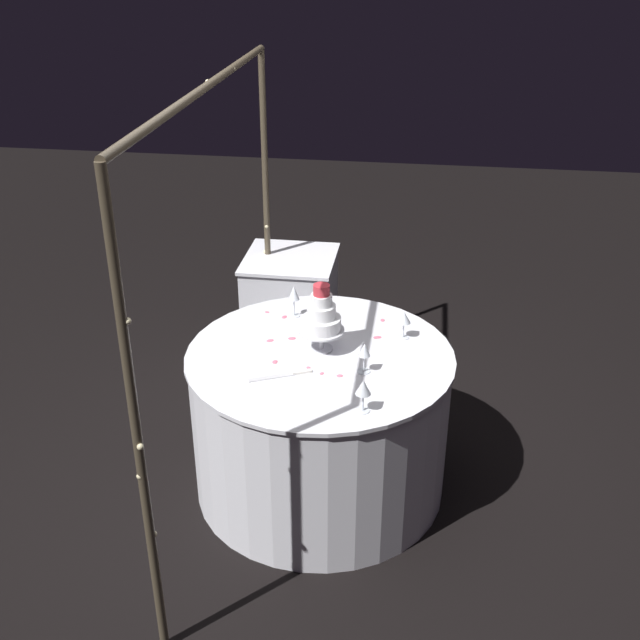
{
  "coord_description": "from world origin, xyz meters",
  "views": [
    {
      "loc": [
        -3.14,
        -0.45,
        2.61
      ],
      "look_at": [
        0.0,
        0.0,
        0.96
      ],
      "focal_mm": 43.25,
      "sensor_mm": 36.0,
      "label": 1
    }
  ],
  "objects_px": {
    "wine_glass_1": "(363,388)",
    "cake_knife": "(284,375)",
    "wine_glass_3": "(404,319)",
    "side_table": "(291,317)",
    "decorative_arch": "(215,237)",
    "main_table": "(320,421)",
    "tiered_cake": "(321,317)",
    "wine_glass_0": "(294,294)",
    "wine_glass_2": "(364,352)"
  },
  "relations": [
    {
      "from": "wine_glass_0",
      "to": "wine_glass_2",
      "type": "relative_size",
      "value": 1.16
    },
    {
      "from": "cake_knife",
      "to": "main_table",
      "type": "bearing_deg",
      "value": -31.04
    },
    {
      "from": "decorative_arch",
      "to": "wine_glass_3",
      "type": "distance_m",
      "value": 1.0
    },
    {
      "from": "decorative_arch",
      "to": "side_table",
      "type": "height_order",
      "value": "decorative_arch"
    },
    {
      "from": "side_table",
      "to": "cake_knife",
      "type": "relative_size",
      "value": 2.95
    },
    {
      "from": "side_table",
      "to": "tiered_cake",
      "type": "bearing_deg",
      "value": -161.78
    },
    {
      "from": "wine_glass_0",
      "to": "wine_glass_2",
      "type": "distance_m",
      "value": 0.65
    },
    {
      "from": "decorative_arch",
      "to": "wine_glass_1",
      "type": "relative_size",
      "value": 14.73
    },
    {
      "from": "wine_glass_1",
      "to": "wine_glass_2",
      "type": "distance_m",
      "value": 0.32
    },
    {
      "from": "wine_glass_0",
      "to": "cake_knife",
      "type": "distance_m",
      "value": 0.61
    },
    {
      "from": "decorative_arch",
      "to": "tiered_cake",
      "type": "relative_size",
      "value": 6.58
    },
    {
      "from": "tiered_cake",
      "to": "decorative_arch",
      "type": "bearing_deg",
      "value": 95.6
    },
    {
      "from": "wine_glass_1",
      "to": "side_table",
      "type": "bearing_deg",
      "value": 21.15
    },
    {
      "from": "main_table",
      "to": "wine_glass_3",
      "type": "distance_m",
      "value": 0.66
    },
    {
      "from": "wine_glass_1",
      "to": "wine_glass_3",
      "type": "distance_m",
      "value": 0.68
    },
    {
      "from": "cake_knife",
      "to": "side_table",
      "type": "bearing_deg",
      "value": 9.08
    },
    {
      "from": "wine_glass_1",
      "to": "cake_knife",
      "type": "bearing_deg",
      "value": 58.79
    },
    {
      "from": "decorative_arch",
      "to": "wine_glass_0",
      "type": "relative_size",
      "value": 13.11
    },
    {
      "from": "wine_glass_1",
      "to": "wine_glass_0",
      "type": "bearing_deg",
      "value": 27.97
    },
    {
      "from": "side_table",
      "to": "wine_glass_0",
      "type": "relative_size",
      "value": 4.77
    },
    {
      "from": "wine_glass_0",
      "to": "side_table",
      "type": "bearing_deg",
      "value": 12.03
    },
    {
      "from": "side_table",
      "to": "cake_knife",
      "type": "bearing_deg",
      "value": -170.92
    },
    {
      "from": "tiered_cake",
      "to": "cake_knife",
      "type": "height_order",
      "value": "tiered_cake"
    },
    {
      "from": "main_table",
      "to": "cake_knife",
      "type": "relative_size",
      "value": 4.65
    },
    {
      "from": "decorative_arch",
      "to": "wine_glass_3",
      "type": "height_order",
      "value": "decorative_arch"
    },
    {
      "from": "wine_glass_3",
      "to": "side_table",
      "type": "bearing_deg",
      "value": 40.66
    },
    {
      "from": "decorative_arch",
      "to": "side_table",
      "type": "relative_size",
      "value": 2.75
    },
    {
      "from": "decorative_arch",
      "to": "tiered_cake",
      "type": "xyz_separation_m",
      "value": [
        0.05,
        -0.47,
        -0.4
      ]
    },
    {
      "from": "decorative_arch",
      "to": "main_table",
      "type": "xyz_separation_m",
      "value": [
        -0.0,
        -0.48,
        -0.96
      ]
    },
    {
      "from": "decorative_arch",
      "to": "wine_glass_2",
      "type": "bearing_deg",
      "value": -100.73
    },
    {
      "from": "tiered_cake",
      "to": "wine_glass_3",
      "type": "height_order",
      "value": "tiered_cake"
    },
    {
      "from": "side_table",
      "to": "wine_glass_2",
      "type": "height_order",
      "value": "wine_glass_2"
    },
    {
      "from": "main_table",
      "to": "wine_glass_2",
      "type": "bearing_deg",
      "value": -120.63
    },
    {
      "from": "main_table",
      "to": "wine_glass_3",
      "type": "xyz_separation_m",
      "value": [
        0.22,
        -0.38,
        0.49
      ]
    },
    {
      "from": "main_table",
      "to": "wine_glass_1",
      "type": "xyz_separation_m",
      "value": [
        -0.45,
        -0.25,
        0.5
      ]
    },
    {
      "from": "wine_glass_0",
      "to": "tiered_cake",
      "type": "bearing_deg",
      "value": -150.2
    },
    {
      "from": "tiered_cake",
      "to": "wine_glass_1",
      "type": "distance_m",
      "value": 0.56
    },
    {
      "from": "decorative_arch",
      "to": "side_table",
      "type": "bearing_deg",
      "value": -7.69
    },
    {
      "from": "wine_glass_3",
      "to": "cake_knife",
      "type": "height_order",
      "value": "wine_glass_3"
    },
    {
      "from": "wine_glass_0",
      "to": "wine_glass_1",
      "type": "relative_size",
      "value": 1.12
    },
    {
      "from": "main_table",
      "to": "wine_glass_3",
      "type": "relative_size",
      "value": 9.06
    },
    {
      "from": "main_table",
      "to": "wine_glass_0",
      "type": "relative_size",
      "value": 7.53
    },
    {
      "from": "wine_glass_3",
      "to": "main_table",
      "type": "bearing_deg",
      "value": 119.82
    },
    {
      "from": "wine_glass_1",
      "to": "cake_knife",
      "type": "height_order",
      "value": "wine_glass_1"
    },
    {
      "from": "decorative_arch",
      "to": "side_table",
      "type": "xyz_separation_m",
      "value": [
        1.05,
        -0.14,
        -0.94
      ]
    },
    {
      "from": "main_table",
      "to": "wine_glass_1",
      "type": "relative_size",
      "value": 8.46
    },
    {
      "from": "wine_glass_0",
      "to": "wine_glass_2",
      "type": "xyz_separation_m",
      "value": [
        -0.5,
        -0.41,
        -0.02
      ]
    },
    {
      "from": "tiered_cake",
      "to": "wine_glass_0",
      "type": "bearing_deg",
      "value": 29.8
    },
    {
      "from": "wine_glass_1",
      "to": "wine_glass_3",
      "type": "bearing_deg",
      "value": -11.59
    },
    {
      "from": "tiered_cake",
      "to": "wine_glass_1",
      "type": "relative_size",
      "value": 2.24
    }
  ]
}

